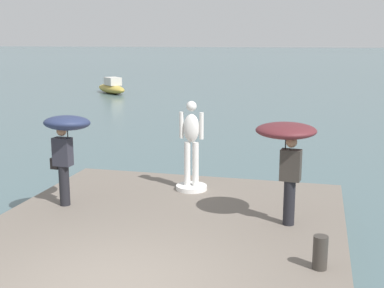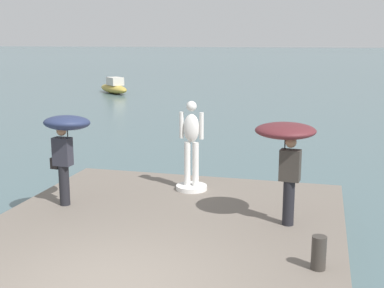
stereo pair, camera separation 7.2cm
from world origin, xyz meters
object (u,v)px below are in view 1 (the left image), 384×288
Objects in this scene: onlooker_right at (287,142)px; mooring_bollard at (320,252)px; statue_white_figure at (191,152)px; boat_mid at (112,87)px; onlooker_left at (66,134)px.

onlooker_right is 2.42m from mooring_bollard.
statue_white_figure reaches higher than onlooker_right.
boat_mid is (-14.95, 27.04, -0.24)m from mooring_bollard.
mooring_bollard is at bearing -61.06° from boat_mid.
onlooker_left is 1.01× the size of onlooker_right.
onlooker_left is 3.69× the size of mooring_bollard.
onlooker_left reaches higher than mooring_bollard.
mooring_bollard is (2.98, -3.64, -0.64)m from statue_white_figure.
onlooker_right is at bearing -60.43° from boat_mid.
boat_mid is (-14.27, 25.15, -1.59)m from onlooker_right.
onlooker_left reaches higher than boat_mid.
mooring_bollard is at bearing -70.08° from onlooker_right.
onlooker_right is 28.96m from boat_mid.
statue_white_figure is at bearing 37.82° from onlooker_left.
boat_mid is at bearing 117.09° from statue_white_figure.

